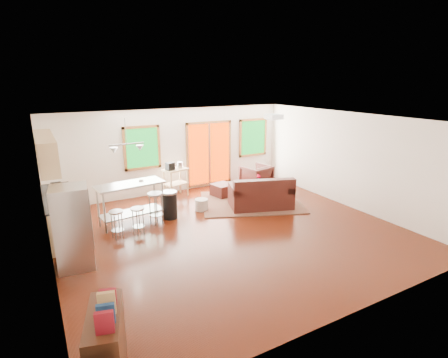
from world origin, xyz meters
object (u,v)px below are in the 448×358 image
ottoman (222,190)px  refrigerator (73,228)px  armchair (256,176)px  coffee_table (258,188)px  loveseat (261,195)px  rug (251,202)px  island (131,196)px  kitchen_cart (175,173)px

ottoman → refrigerator: bearing=-152.2°
armchair → ottoman: 1.38m
coffee_table → armchair: bearing=59.4°
loveseat → ottoman: loveseat is taller
coffee_table → refrigerator: size_ratio=0.63×
loveseat → ottoman: (-0.45, 1.39, -0.16)m
rug → island: bearing=176.9°
rug → refrigerator: refrigerator is taller
armchair → island: 4.40m
island → kitchen_cart: kitchen_cart is taller
loveseat → coffee_table: bearing=80.5°
rug → coffee_table: coffee_table is taller
rug → coffee_table: (0.40, 0.23, 0.29)m
armchair → kitchen_cart: size_ratio=0.77×
coffee_table → kitchen_cart: (-2.11, 1.33, 0.44)m
island → rug: bearing=-3.1°
ottoman → kitchen_cart: bearing=153.4°
kitchen_cart → island: bearing=-140.6°
loveseat → kitchen_cart: kitchen_cart is taller
coffee_table → refrigerator: refrigerator is taller
armchair → island: island is taller
armchair → kitchen_cart: 2.68m
loveseat → kitchen_cart: 2.69m
rug → armchair: (0.92, 1.09, 0.41)m
coffee_table → armchair: 1.01m
refrigerator → armchair: bearing=30.0°
refrigerator → island: 2.17m
armchair → kitchen_cart: bearing=-20.7°
loveseat → ottoman: 1.47m
rug → island: island is taller
refrigerator → kitchen_cart: size_ratio=1.47×
armchair → rug: bearing=39.4°
armchair → island: bearing=1.3°
ottoman → kitchen_cart: size_ratio=0.52×
rug → coffee_table: bearing=29.5°
refrigerator → kitchen_cart: refrigerator is taller
ottoman → refrigerator: refrigerator is taller
kitchen_cart → rug: bearing=-42.4°
coffee_table → ottoman: ottoman is taller
ottoman → island: bearing=-166.0°
armchair → kitchen_cart: kitchen_cart is taller
coffee_table → refrigerator: 5.53m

